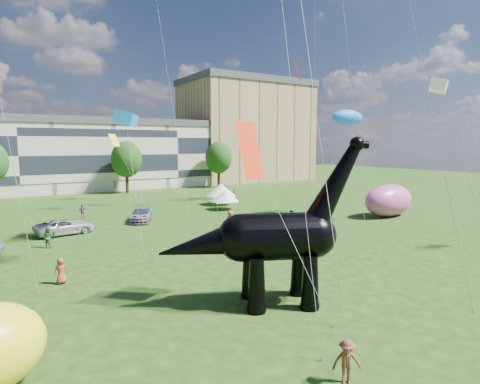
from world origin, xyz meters
TOP-DOWN VIEW (x-y plane):
  - ground at (0.00, 0.00)m, footprint 220.00×220.00m
  - terrace_row at (-8.00, 62.00)m, footprint 78.00×11.00m
  - apartment_block at (40.00, 65.00)m, footprint 28.00×18.00m
  - tree_mid_right at (8.00, 53.00)m, footprint 5.20×5.20m
  - tree_far_right at (26.00, 53.00)m, footprint 5.20×5.20m
  - dinosaur_sculpture at (0.28, 0.79)m, footprint 10.72×5.92m
  - car_white at (-6.27, 24.06)m, footprint 5.59×3.27m
  - car_dark at (1.80, 26.57)m, footprint 3.93×5.52m
  - gazebo_near at (13.54, 28.67)m, footprint 4.39×4.39m
  - gazebo_far at (15.12, 32.68)m, footprint 4.92×4.92m
  - inflatable_pink at (27.23, 14.40)m, footprint 7.74×4.32m
  - visitors at (-2.74, 15.74)m, footprint 47.79×42.71m
  - kites at (9.15, 11.54)m, footprint 63.54×50.86m

SIDE VIEW (x-z plane):
  - ground at x=0.00m, z-range 0.00..0.00m
  - car_white at x=-6.27m, z-range 0.00..1.46m
  - car_dark at x=1.80m, z-range 0.00..1.49m
  - visitors at x=-2.74m, z-range -0.08..1.80m
  - gazebo_near at x=13.54m, z-range 0.50..2.96m
  - inflatable_pink at x=27.23m, z-range 0.00..3.73m
  - gazebo_far at x=15.12m, z-range 0.59..3.49m
  - dinosaur_sculpture at x=0.28m, z-range -1.11..7.93m
  - terrace_row at x=-8.00m, z-range 0.00..12.00m
  - tree_mid_right at x=8.00m, z-range 1.57..11.01m
  - tree_far_right at x=26.00m, z-range 1.57..11.01m
  - apartment_block at x=40.00m, z-range 0.00..22.00m
  - kites at x=9.15m, z-range 4.02..35.71m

